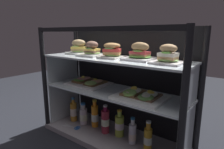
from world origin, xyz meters
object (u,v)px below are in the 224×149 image
object	(u,v)px
juice_bottle_back_right	(119,125)
kitchen_scissors	(75,127)
juice_bottle_front_second	(74,111)
open_sandwich_tray_near_right_corner	(88,82)
plated_roll_sandwich_near_right_corner	(92,51)
juice_bottle_front_fourth	(105,121)
juice_bottle_front_right_end	(132,134)
plated_roll_sandwich_far_right	(168,56)
open_sandwich_tray_center	(140,95)
plated_roll_sandwich_center	(112,52)
plated_roll_sandwich_far_left	(140,54)
juice_bottle_near_post	(84,116)
juice_bottle_front_left_end	(95,116)
plated_roll_sandwich_right_of_center	(79,48)
juice_bottle_back_left	(148,138)

from	to	relation	value
juice_bottle_back_right	kitchen_scissors	distance (m)	0.41
juice_bottle_front_second	open_sandwich_tray_near_right_corner	bearing A→B (deg)	11.06
plated_roll_sandwich_near_right_corner	juice_bottle_front_fourth	bearing A→B (deg)	-1.26
plated_roll_sandwich_near_right_corner	juice_bottle_front_right_end	xyz separation A→B (m)	(0.39, -0.00, -0.60)
plated_roll_sandwich_far_right	kitchen_scissors	distance (m)	1.02
plated_roll_sandwich_near_right_corner	open_sandwich_tray_center	bearing A→B (deg)	-3.67
plated_roll_sandwich_center	open_sandwich_tray_center	bearing A→B (deg)	-6.03
juice_bottle_front_right_end	plated_roll_sandwich_near_right_corner	bearing A→B (deg)	179.43
juice_bottle_back_right	plated_roll_sandwich_far_left	bearing A→B (deg)	-1.45
juice_bottle_near_post	juice_bottle_front_left_end	size ratio (longest dim) A/B	0.81
plated_roll_sandwich_far_right	open_sandwich_tray_center	bearing A→B (deg)	-174.00
juice_bottle_front_left_end	open_sandwich_tray_center	bearing A→B (deg)	-6.57
plated_roll_sandwich_far_right	kitchen_scissors	bearing A→B (deg)	-173.18
plated_roll_sandwich_right_of_center	kitchen_scissors	world-z (taller)	plated_roll_sandwich_right_of_center
plated_roll_sandwich_far_right	plated_roll_sandwich_far_left	bearing A→B (deg)	170.83
open_sandwich_tray_near_right_corner	open_sandwich_tray_center	size ratio (longest dim) A/B	1.00
juice_bottle_front_right_end	juice_bottle_back_left	size ratio (longest dim) A/B	0.95
juice_bottle_front_second	juice_bottle_front_fourth	size ratio (longest dim) A/B	0.94
plated_roll_sandwich_right_of_center	plated_roll_sandwich_near_right_corner	distance (m)	0.21
plated_roll_sandwich_near_right_corner	juice_bottle_near_post	distance (m)	0.61
plated_roll_sandwich_center	plated_roll_sandwich_far_right	world-z (taller)	plated_roll_sandwich_far_right
plated_roll_sandwich_center	plated_roll_sandwich_near_right_corner	bearing A→B (deg)	179.47
plated_roll_sandwich_far_right	juice_bottle_back_left	xyz separation A→B (m)	(-0.11, 0.01, -0.59)
plated_roll_sandwich_center	open_sandwich_tray_near_right_corner	size ratio (longest dim) A/B	0.50
juice_bottle_front_fourth	open_sandwich_tray_near_right_corner	bearing A→B (deg)	172.60
open_sandwich_tray_center	juice_bottle_near_post	world-z (taller)	open_sandwich_tray_center
plated_roll_sandwich_far_right	juice_bottle_front_fourth	distance (m)	0.76
plated_roll_sandwich_far_right	juice_bottle_front_right_end	bearing A→B (deg)	178.08
plated_roll_sandwich_right_of_center	juice_bottle_back_left	distance (m)	0.94
plated_roll_sandwich_far_left	juice_bottle_near_post	distance (m)	0.81
plated_roll_sandwich_right_of_center	juice_bottle_front_second	size ratio (longest dim) A/B	0.79
plated_roll_sandwich_far_left	plated_roll_sandwich_center	bearing A→B (deg)	-173.81
open_sandwich_tray_center	plated_roll_sandwich_center	bearing A→B (deg)	173.97
plated_roll_sandwich_right_of_center	open_sandwich_tray_center	distance (m)	0.73
juice_bottle_front_left_end	kitchen_scissors	bearing A→B (deg)	-132.94
plated_roll_sandwich_near_right_corner	plated_roll_sandwich_center	distance (m)	0.20
plated_roll_sandwich_far_right	juice_bottle_back_right	distance (m)	0.70
open_sandwich_tray_center	juice_bottle_front_fourth	size ratio (longest dim) A/B	1.41
open_sandwich_tray_near_right_corner	juice_bottle_front_second	bearing A→B (deg)	-168.94
plated_roll_sandwich_far_right	juice_bottle_front_left_end	xyz separation A→B (m)	(-0.64, 0.04, -0.58)
plated_roll_sandwich_right_of_center	juice_bottle_front_fourth	bearing A→B (deg)	-8.60
juice_bottle_front_fourth	juice_bottle_front_right_end	size ratio (longest dim) A/B	1.17
juice_bottle_near_post	plated_roll_sandwich_far_right	bearing A→B (deg)	-0.76
plated_roll_sandwich_far_right	juice_bottle_front_fourth	world-z (taller)	plated_roll_sandwich_far_right
open_sandwich_tray_near_right_corner	juice_bottle_front_second	world-z (taller)	open_sandwich_tray_near_right_corner
open_sandwich_tray_center	plated_roll_sandwich_far_left	bearing A→B (deg)	129.03
open_sandwich_tray_center	juice_bottle_back_right	world-z (taller)	open_sandwich_tray_center
plated_roll_sandwich_center	juice_bottle_front_right_end	size ratio (longest dim) A/B	0.83
plated_roll_sandwich_near_right_corner	plated_roll_sandwich_far_right	xyz separation A→B (m)	(0.63, -0.01, 0.00)
juice_bottle_back_left	kitchen_scissors	size ratio (longest dim) A/B	1.20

